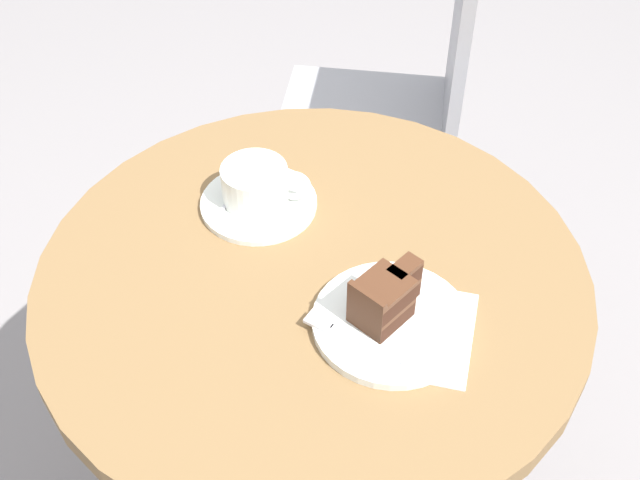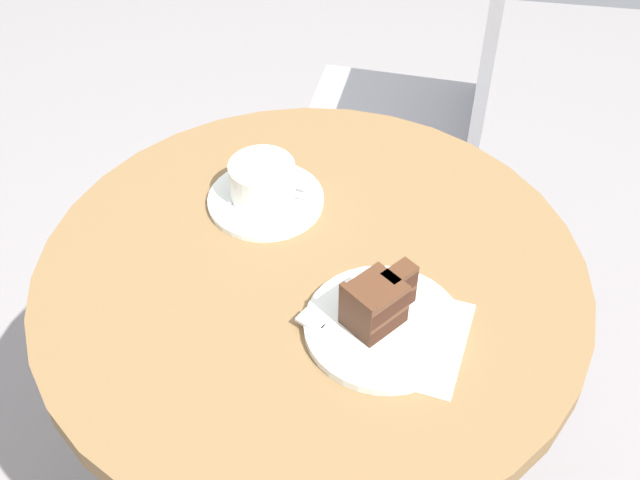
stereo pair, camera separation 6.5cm
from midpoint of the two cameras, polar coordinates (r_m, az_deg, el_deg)
The scene contains 9 objects.
cafe_table at distance 1.17m, azimuth -2.12°, elevation -6.33°, with size 0.75×0.75×0.72m.
saucer at distance 1.17m, azimuth -5.96°, elevation 2.57°, with size 0.17×0.17×0.01m.
coffee_cup at distance 1.15m, azimuth -6.16°, elevation 4.00°, with size 0.13×0.10×0.06m.
teaspoon at distance 1.20m, azimuth -7.22°, elevation 3.96°, with size 0.04×0.10×0.00m.
cake_plate at distance 1.01m, azimuth 3.24°, elevation -5.91°, with size 0.20×0.20×0.01m.
cake_slice at distance 0.98m, azimuth 2.75°, elevation -4.20°, with size 0.09×0.10×0.07m.
fork at distance 0.98m, azimuth -0.07°, elevation -6.74°, with size 0.14×0.08×0.00m.
napkin at distance 1.01m, azimuth 4.15°, elevation -6.28°, with size 0.18×0.18×0.00m.
cafe_chair at distance 1.71m, azimuth 5.32°, elevation 10.41°, with size 0.41×0.41×0.93m.
Camera 1 is at (0.06, -0.73, 1.51)m, focal length 45.00 mm.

